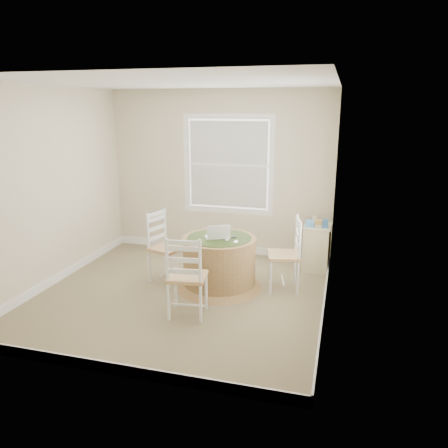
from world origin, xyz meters
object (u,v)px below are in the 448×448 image
(round_table, at_px, (219,260))
(laptop, at_px, (218,236))
(chair_left, at_px, (167,248))
(chair_near, at_px, (187,276))
(chair_right, at_px, (284,255))
(corner_chest, at_px, (317,247))

(round_table, distance_m, laptop, 0.34)
(round_table, distance_m, chair_left, 0.76)
(chair_near, height_order, chair_right, same)
(chair_left, relative_size, chair_right, 1.00)
(chair_near, xyz_separation_m, laptop, (0.12, 0.84, 0.24))
(chair_left, relative_size, chair_near, 1.00)
(chair_near, relative_size, laptop, 2.46)
(chair_near, height_order, corner_chest, chair_near)
(round_table, xyz_separation_m, chair_right, (0.82, 0.16, 0.10))
(chair_near, height_order, laptop, chair_near)
(chair_left, bearing_deg, round_table, -77.33)
(round_table, bearing_deg, chair_near, -100.74)
(round_table, relative_size, corner_chest, 1.69)
(chair_right, relative_size, corner_chest, 1.40)
(chair_left, relative_size, laptop, 2.46)
(round_table, relative_size, chair_left, 1.21)
(chair_near, relative_size, corner_chest, 1.40)
(chair_near, bearing_deg, chair_right, -140.70)
(round_table, relative_size, laptop, 2.98)
(round_table, bearing_deg, laptop, -116.13)
(round_table, distance_m, chair_near, 0.88)
(round_table, bearing_deg, chair_right, 8.97)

